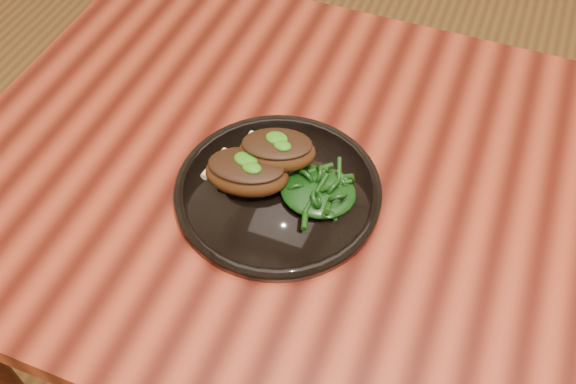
# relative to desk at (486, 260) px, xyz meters

# --- Properties ---
(desk) EXTENTS (1.60, 0.80, 0.75)m
(desk) POSITION_rel_desk_xyz_m (0.00, 0.00, 0.00)
(desk) COLOR #370C06
(desk) RESTS_ON ground
(plate) EXTENTS (0.29, 0.29, 0.02)m
(plate) POSITION_rel_desk_xyz_m (-0.30, -0.06, 0.09)
(plate) COLOR black
(plate) RESTS_ON desk
(lamb_chop_front) EXTENTS (0.13, 0.10, 0.05)m
(lamb_chop_front) POSITION_rel_desk_xyz_m (-0.34, -0.07, 0.13)
(lamb_chop_front) COLOR #3C1F0B
(lamb_chop_front) RESTS_ON plate
(lamb_chop_back) EXTENTS (0.12, 0.10, 0.05)m
(lamb_chop_back) POSITION_rel_desk_xyz_m (-0.32, -0.03, 0.14)
(lamb_chop_back) COLOR #3C1F0B
(lamb_chop_back) RESTS_ON plate
(herb_smear) EXTENTS (0.07, 0.05, 0.00)m
(herb_smear) POSITION_rel_desk_xyz_m (-0.34, 0.00, 0.10)
(herb_smear) COLOR #164D08
(herb_smear) RESTS_ON plate
(greens_heap) EXTENTS (0.11, 0.10, 0.04)m
(greens_heap) POSITION_rel_desk_xyz_m (-0.25, -0.05, 0.12)
(greens_heap) COLOR black
(greens_heap) RESTS_ON plate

